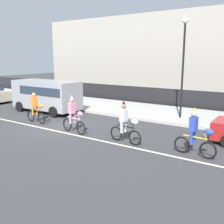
{
  "coord_description": "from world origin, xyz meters",
  "views": [
    {
      "loc": [
        10.27,
        -9.76,
        3.76
      ],
      "look_at": [
        2.85,
        1.2,
        1.0
      ],
      "focal_mm": 42.0,
      "sensor_mm": 36.0,
      "label": 1
    }
  ],
  "objects_px": {
    "parade_cyclist_pink": "(74,116)",
    "parked_van_grey": "(47,94)",
    "parade_cyclist_orange": "(36,109)",
    "street_lamp_post": "(184,54)",
    "parade_cyclist_cobalt": "(196,135)",
    "parade_cyclist_zebra": "(126,125)"
  },
  "relations": [
    {
      "from": "street_lamp_post",
      "to": "parade_cyclist_pink",
      "type": "bearing_deg",
      "value": -121.38
    },
    {
      "from": "parade_cyclist_pink",
      "to": "parked_van_grey",
      "type": "xyz_separation_m",
      "value": [
        -5.08,
        2.88,
        0.44
      ]
    },
    {
      "from": "parade_cyclist_pink",
      "to": "parked_van_grey",
      "type": "height_order",
      "value": "parked_van_grey"
    },
    {
      "from": "parade_cyclist_orange",
      "to": "parade_cyclist_cobalt",
      "type": "xyz_separation_m",
      "value": [
        9.3,
        -0.08,
        0.0
      ]
    },
    {
      "from": "parade_cyclist_zebra",
      "to": "street_lamp_post",
      "type": "height_order",
      "value": "street_lamp_post"
    },
    {
      "from": "parade_cyclist_zebra",
      "to": "street_lamp_post",
      "type": "bearing_deg",
      "value": 85.05
    },
    {
      "from": "parade_cyclist_cobalt",
      "to": "parked_van_grey",
      "type": "bearing_deg",
      "value": 166.6
    },
    {
      "from": "parade_cyclist_zebra",
      "to": "parade_cyclist_pink",
      "type": "bearing_deg",
      "value": -178.65
    },
    {
      "from": "parade_cyclist_orange",
      "to": "parade_cyclist_cobalt",
      "type": "relative_size",
      "value": 1.0
    },
    {
      "from": "parade_cyclist_zebra",
      "to": "parked_van_grey",
      "type": "bearing_deg",
      "value": 160.89
    },
    {
      "from": "parade_cyclist_zebra",
      "to": "parade_cyclist_cobalt",
      "type": "relative_size",
      "value": 1.0
    },
    {
      "from": "parked_van_grey",
      "to": "street_lamp_post",
      "type": "relative_size",
      "value": 0.85
    },
    {
      "from": "parade_cyclist_zebra",
      "to": "parked_van_grey",
      "type": "height_order",
      "value": "parked_van_grey"
    },
    {
      "from": "parade_cyclist_orange",
      "to": "parked_van_grey",
      "type": "height_order",
      "value": "parked_van_grey"
    },
    {
      "from": "street_lamp_post",
      "to": "parade_cyclist_orange",
      "type": "bearing_deg",
      "value": -141.02
    },
    {
      "from": "parade_cyclist_orange",
      "to": "street_lamp_post",
      "type": "height_order",
      "value": "street_lamp_post"
    },
    {
      "from": "parked_van_grey",
      "to": "parade_cyclist_zebra",
      "type": "bearing_deg",
      "value": -19.11
    },
    {
      "from": "street_lamp_post",
      "to": "parade_cyclist_cobalt",
      "type": "bearing_deg",
      "value": -65.11
    },
    {
      "from": "parade_cyclist_cobalt",
      "to": "parked_van_grey",
      "type": "relative_size",
      "value": 0.38
    },
    {
      "from": "parade_cyclist_cobalt",
      "to": "street_lamp_post",
      "type": "height_order",
      "value": "street_lamp_post"
    },
    {
      "from": "parade_cyclist_pink",
      "to": "parade_cyclist_zebra",
      "type": "bearing_deg",
      "value": 1.35
    },
    {
      "from": "parade_cyclist_pink",
      "to": "parade_cyclist_zebra",
      "type": "distance_m",
      "value": 3.02
    }
  ]
}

